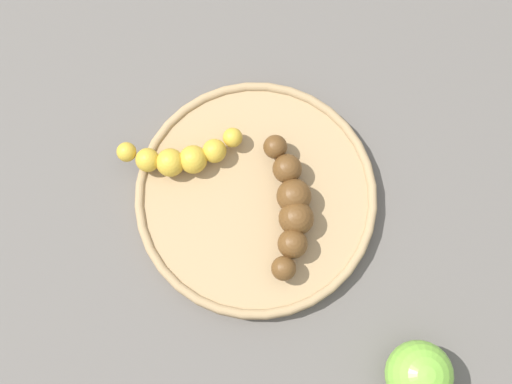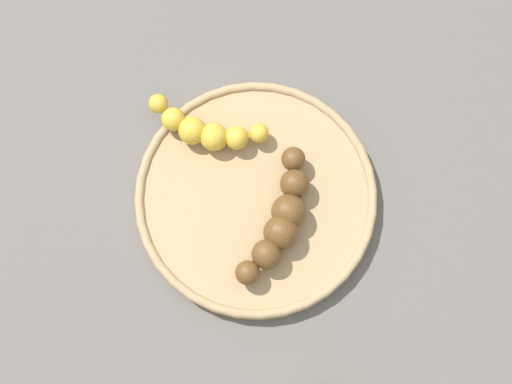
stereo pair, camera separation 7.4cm
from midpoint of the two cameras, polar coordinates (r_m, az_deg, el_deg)
name	(u,v)px [view 1 (the left image)]	position (r m, az deg, el deg)	size (l,w,h in m)	color
ground_plane	(256,200)	(0.78, -2.66, -1.22)	(2.40, 2.40, 0.00)	#56514C
fruit_bowl	(256,197)	(0.77, -2.71, -1.03)	(0.26, 0.26, 0.02)	#A08259
banana_overripe	(291,206)	(0.74, 0.01, -1.72)	(0.06, 0.15, 0.04)	#593819
banana_spotted	(181,156)	(0.76, -8.75, 2.26)	(0.13, 0.06, 0.03)	gold
apple_green	(419,375)	(0.74, 10.14, -14.85)	(0.07, 0.07, 0.07)	#72B238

